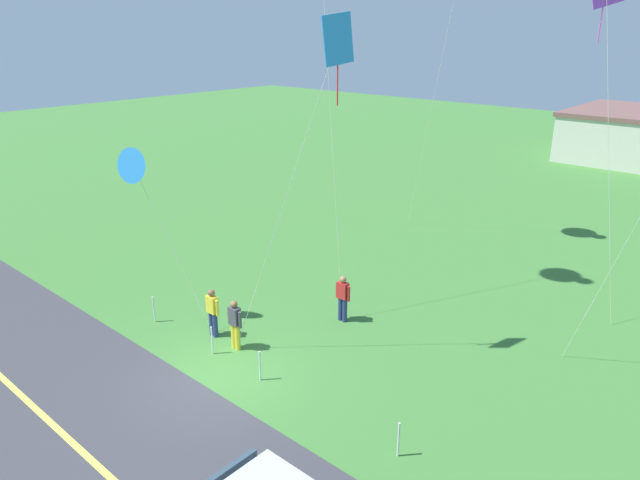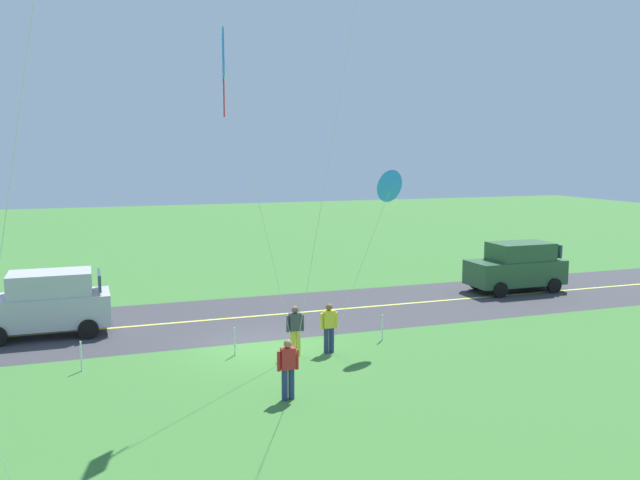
% 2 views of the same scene
% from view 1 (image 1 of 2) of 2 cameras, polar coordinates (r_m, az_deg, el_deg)
% --- Properties ---
extents(ground_plane, '(120.00, 120.00, 0.10)m').
position_cam_1_polar(ground_plane, '(16.89, -9.94, -13.27)').
color(ground_plane, '#3D7533').
extents(asphalt_road, '(120.00, 7.00, 0.00)m').
position_cam_1_polar(asphalt_road, '(15.25, -22.32, -18.62)').
color(asphalt_road, '#38383D').
rests_on(asphalt_road, ground).
extents(road_centre_stripe, '(120.00, 0.16, 0.00)m').
position_cam_1_polar(road_centre_stripe, '(15.24, -22.32, -18.61)').
color(road_centre_stripe, '#E5E04C').
rests_on(road_centre_stripe, asphalt_road).
extents(person_adult_near, '(0.58, 0.22, 1.60)m').
position_cam_1_polar(person_adult_near, '(18.51, -10.49, -6.87)').
color(person_adult_near, navy).
rests_on(person_adult_near, ground).
extents(person_adult_companion, '(0.58, 0.22, 1.60)m').
position_cam_1_polar(person_adult_companion, '(19.12, 2.25, -5.60)').
color(person_adult_companion, navy).
rests_on(person_adult_companion, ground).
extents(person_child_watcher, '(0.58, 0.22, 1.60)m').
position_cam_1_polar(person_child_watcher, '(17.70, -8.34, -8.05)').
color(person_child_watcher, yellow).
rests_on(person_child_watcher, ground).
extents(kite_red_low, '(3.04, 1.06, 5.78)m').
position_cam_1_polar(kite_red_low, '(18.60, -17.84, 6.92)').
color(kite_red_low, silver).
rests_on(kite_red_low, ground).
extents(kite_yellow_high, '(2.58, 2.24, 9.54)m').
position_cam_1_polar(kite_yellow_high, '(15.08, 1.59, 18.42)').
color(kite_yellow_high, silver).
rests_on(kite_yellow_high, ground).
extents(fence_post_0, '(0.05, 0.05, 0.90)m').
position_cam_1_polar(fence_post_0, '(19.97, -15.97, -6.57)').
color(fence_post_0, silver).
rests_on(fence_post_0, ground).
extents(fence_post_1, '(0.05, 0.05, 0.90)m').
position_cam_1_polar(fence_post_1, '(17.75, -10.54, -9.65)').
color(fence_post_1, silver).
rests_on(fence_post_1, ground).
extents(fence_post_2, '(0.05, 0.05, 0.90)m').
position_cam_1_polar(fence_post_2, '(16.36, -5.90, -12.18)').
color(fence_post_2, silver).
rests_on(fence_post_2, ground).
extents(fence_post_3, '(0.05, 0.05, 0.90)m').
position_cam_1_polar(fence_post_3, '(13.94, 7.71, -18.82)').
color(fence_post_3, silver).
rests_on(fence_post_3, ground).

